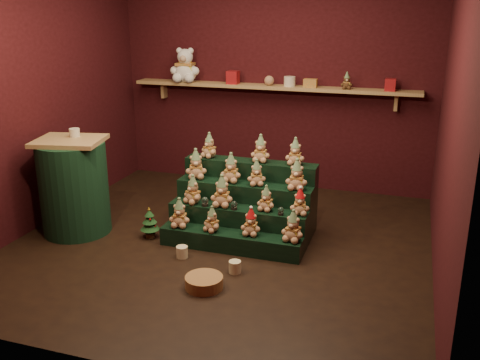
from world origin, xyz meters
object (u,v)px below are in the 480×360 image
(snow_globe_b, at_px, (234,205))
(brown_bear, at_px, (347,81))
(snow_globe_a, at_px, (205,201))
(snow_globe_c, at_px, (281,211))
(wicker_basket, at_px, (204,282))
(side_table, at_px, (74,187))
(riser_tier_front, at_px, (230,241))
(mug_right, at_px, (235,267))
(white_bear, at_px, (185,60))
(mug_left, at_px, (182,252))
(mini_christmas_tree, at_px, (150,223))

(snow_globe_b, xyz_separation_m, brown_bear, (0.80, 1.79, 1.01))
(snow_globe_a, xyz_separation_m, snow_globe_c, (0.77, 0.00, -0.01))
(wicker_basket, bearing_deg, side_table, 157.70)
(snow_globe_a, height_order, side_table, side_table)
(riser_tier_front, distance_m, brown_bear, 2.48)
(snow_globe_c, bearing_deg, wicker_basket, -114.86)
(mug_right, bearing_deg, brown_bear, 75.98)
(white_bear, bearing_deg, mug_right, -64.66)
(mug_right, bearing_deg, white_bear, 121.65)
(mug_right, height_order, wicker_basket, mug_right)
(snow_globe_a, relative_size, snow_globe_c, 1.20)
(mug_left, relative_size, mug_right, 1.00)
(white_bear, bearing_deg, side_table, -107.53)
(wicker_basket, relative_size, brown_bear, 1.68)
(snow_globe_a, height_order, white_bear, white_bear)
(mug_right, distance_m, white_bear, 3.19)
(brown_bear, bearing_deg, riser_tier_front, -124.29)
(snow_globe_b, bearing_deg, mug_right, -70.79)
(mini_christmas_tree, bearing_deg, riser_tier_front, -2.03)
(side_table, bearing_deg, brown_bear, 27.24)
(riser_tier_front, relative_size, snow_globe_b, 16.16)
(snow_globe_b, relative_size, white_bear, 0.16)
(wicker_basket, bearing_deg, brown_bear, 74.43)
(riser_tier_front, height_order, wicker_basket, riser_tier_front)
(wicker_basket, height_order, brown_bear, brown_bear)
(side_table, bearing_deg, white_bear, 66.72)
(mini_christmas_tree, distance_m, mug_right, 1.16)
(snow_globe_b, bearing_deg, side_table, -172.45)
(snow_globe_a, distance_m, snow_globe_c, 0.77)
(snow_globe_c, distance_m, brown_bear, 2.08)
(snow_globe_c, relative_size, mini_christmas_tree, 0.24)
(mug_left, height_order, brown_bear, brown_bear)
(snow_globe_a, height_order, snow_globe_b, snow_globe_a)
(snow_globe_a, bearing_deg, mug_left, -97.60)
(side_table, distance_m, mug_right, 1.95)
(snow_globe_a, distance_m, brown_bear, 2.33)
(riser_tier_front, distance_m, mug_left, 0.48)
(side_table, xyz_separation_m, mini_christmas_tree, (0.80, 0.09, -0.33))
(mini_christmas_tree, distance_m, white_bear, 2.43)
(riser_tier_front, height_order, brown_bear, brown_bear)
(mug_right, distance_m, wicker_basket, 0.37)
(snow_globe_c, distance_m, white_bear, 2.76)
(snow_globe_b, bearing_deg, brown_bear, 66.01)
(snow_globe_c, bearing_deg, side_table, -174.10)
(side_table, xyz_separation_m, white_bear, (0.40, 2.01, 1.10))
(mug_left, distance_m, mug_right, 0.58)
(mini_christmas_tree, relative_size, brown_bear, 1.73)
(snow_globe_c, bearing_deg, white_bear, 133.99)
(wicker_basket, bearing_deg, riser_tier_front, 92.01)
(brown_bear, bearing_deg, snow_globe_a, -134.07)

